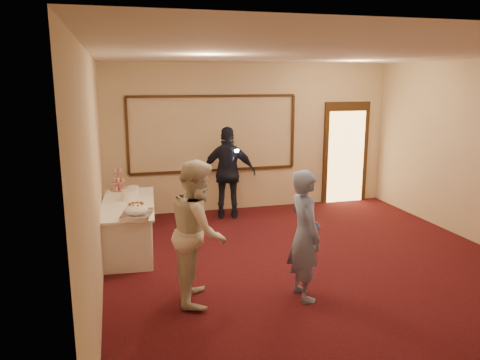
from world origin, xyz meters
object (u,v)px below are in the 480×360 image
plate_stack_b (133,191)px  man (305,235)px  pavlova_tray (137,212)px  cupcake_stand (118,182)px  woman (199,231)px  guest (228,173)px  tart (136,206)px  buffet_table (129,226)px  plate_stack_a (128,195)px

plate_stack_b → man: (1.93, -2.70, -0.04)m
pavlova_tray → cupcake_stand: cupcake_stand is taller
cupcake_stand → woman: 3.03m
cupcake_stand → guest: bearing=10.3°
tart → guest: bearing=40.9°
buffet_table → tart: (0.11, -0.33, 0.41)m
plate_stack_a → tart: plate_stack_a is taller
man → guest: (-0.08, 3.58, 0.08)m
cupcake_stand → plate_stack_a: cupcake_stand is taller
plate_stack_a → guest: size_ratio=0.12×
cupcake_stand → man: 3.86m
tart → plate_stack_b: bearing=90.7°
pavlova_tray → buffet_table: bearing=96.3°
cupcake_stand → plate_stack_a: 0.77m
cupcake_stand → plate_stack_a: bearing=-79.5°
buffet_table → man: (2.03, -2.32, 0.43)m
plate_stack_a → woman: size_ratio=0.12×
cupcake_stand → tart: 1.25m
plate_stack_b → woman: 2.48m
buffet_table → woman: (0.77, -2.01, 0.49)m
cupcake_stand → buffet_table: bearing=-82.3°
plate_stack_b → woman: bearing=-74.3°
woman → guest: guest is taller
plate_stack_b → guest: guest is taller
buffet_table → woman: 2.21m
buffet_table → woman: size_ratio=1.22×
plate_stack_b → guest: (1.85, 0.88, 0.04)m
pavlova_tray → tart: bearing=88.7°
cupcake_stand → tart: size_ratio=1.49×
plate_stack_a → tart: (0.09, -0.46, -0.06)m
guest → woman: bearing=85.2°
pavlova_tray → woman: (0.68, -1.14, 0.02)m
pavlova_tray → woman: size_ratio=0.35×
buffet_table → man: size_ratio=1.31×
cupcake_stand → tart: (0.23, -1.22, -0.12)m
plate_stack_b → man: man is taller
pavlova_tray → man: size_ratio=0.37×
guest → man: bearing=106.2°
tart → woman: (0.66, -1.68, 0.08)m
buffet_table → tart: tart is taller
pavlova_tray → plate_stack_b: 1.26m
plate_stack_b → woman: size_ratio=0.12×
buffet_table → guest: bearing=33.0°
buffet_table → plate_stack_b: 0.61m
plate_stack_b → pavlova_tray: bearing=-90.2°
woman → guest: 3.48m
tart → woman: bearing=-68.5°
man → guest: bearing=-0.3°
buffet_table → plate_stack_a: bearing=82.1°
plate_stack_a → plate_stack_b: bearing=71.9°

